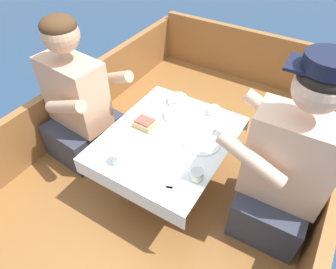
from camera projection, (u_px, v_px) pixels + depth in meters
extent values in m
plane|color=navy|center=(173.00, 201.00, 2.24)|extent=(60.00, 60.00, 0.00)
cube|color=brown|center=(173.00, 188.00, 2.12)|extent=(1.85, 2.83, 0.33)
cube|color=#936033|center=(70.00, 106.00, 2.22)|extent=(0.06, 2.83, 0.40)
cube|color=#936033|center=(324.00, 217.00, 1.53)|extent=(0.06, 2.83, 0.40)
cube|color=#936033|center=(251.00, 56.00, 2.72)|extent=(1.73, 0.06, 0.46)
cylinder|color=#B2B2B7|center=(168.00, 161.00, 1.85)|extent=(0.07, 0.07, 0.36)
cube|color=brown|center=(168.00, 139.00, 1.72)|extent=(0.65, 0.79, 0.02)
cube|color=white|center=(168.00, 137.00, 1.72)|extent=(0.68, 0.82, 0.00)
cube|color=white|center=(125.00, 192.00, 1.50)|extent=(0.68, 0.00, 0.10)
cube|color=white|center=(200.00, 108.00, 2.01)|extent=(0.68, 0.00, 0.10)
cube|color=#333847|center=(86.00, 134.00, 2.10)|extent=(0.40, 0.47, 0.26)
cube|color=tan|center=(75.00, 93.00, 1.86)|extent=(0.42, 0.26, 0.45)
sphere|color=tan|center=(60.00, 34.00, 1.60)|extent=(0.21, 0.21, 0.21)
ellipsoid|color=#472D19|center=(58.00, 26.00, 1.57)|extent=(0.20, 0.20, 0.11)
cylinder|color=tan|center=(112.00, 78.00, 1.85)|extent=(0.34, 0.10, 0.21)
cylinder|color=tan|center=(65.00, 107.00, 1.64)|extent=(0.34, 0.10, 0.21)
cube|color=#333847|center=(272.00, 205.00, 1.67)|extent=(0.37, 0.45, 0.26)
cube|color=beige|center=(291.00, 159.00, 1.42)|extent=(0.41, 0.23, 0.49)
sphere|color=beige|center=(320.00, 88.00, 1.14)|extent=(0.21, 0.21, 0.21)
ellipsoid|color=black|center=(324.00, 77.00, 1.11)|extent=(0.20, 0.20, 0.11)
cylinder|color=beige|center=(251.00, 159.00, 1.30)|extent=(0.34, 0.08, 0.21)
cylinder|color=beige|center=(273.00, 114.00, 1.53)|extent=(0.34, 0.08, 0.21)
cylinder|color=black|center=(330.00, 63.00, 1.07)|extent=(0.19, 0.19, 0.06)
cube|color=black|center=(301.00, 64.00, 1.13)|extent=(0.10, 0.15, 0.01)
cylinder|color=white|center=(145.00, 127.00, 1.77)|extent=(0.19, 0.19, 0.01)
cylinder|color=white|center=(202.00, 142.00, 1.68)|extent=(0.22, 0.22, 0.01)
cube|color=tan|center=(145.00, 124.00, 1.76)|extent=(0.12, 0.10, 0.04)
cube|color=#B74C3D|center=(145.00, 121.00, 1.74)|extent=(0.10, 0.08, 0.01)
cylinder|color=white|center=(176.00, 114.00, 1.83)|extent=(0.14, 0.14, 0.04)
cylinder|color=beige|center=(176.00, 113.00, 1.83)|extent=(0.12, 0.12, 0.02)
cylinder|color=white|center=(178.00, 100.00, 1.95)|extent=(0.13, 0.13, 0.04)
cylinder|color=beige|center=(178.00, 99.00, 1.94)|extent=(0.10, 0.10, 0.02)
cylinder|color=white|center=(118.00, 157.00, 1.55)|extent=(0.07, 0.07, 0.07)
torus|color=white|center=(125.00, 160.00, 1.53)|extent=(0.04, 0.01, 0.04)
cylinder|color=#3D2314|center=(118.00, 154.00, 1.54)|extent=(0.06, 0.06, 0.01)
cylinder|color=white|center=(214.00, 111.00, 1.85)|extent=(0.06, 0.06, 0.05)
torus|color=white|center=(220.00, 112.00, 1.83)|extent=(0.04, 0.01, 0.04)
cylinder|color=#3D2314|center=(214.00, 108.00, 1.84)|extent=(0.06, 0.06, 0.01)
cylinder|color=silver|center=(197.00, 175.00, 1.47)|extent=(0.06, 0.06, 0.05)
cylinder|color=beige|center=(197.00, 175.00, 1.47)|extent=(0.07, 0.07, 0.03)
cube|color=silver|center=(159.00, 142.00, 1.68)|extent=(0.05, 0.17, 0.00)
ellipsoid|color=silver|center=(167.00, 136.00, 1.72)|extent=(0.04, 0.02, 0.01)
cube|color=silver|center=(155.00, 185.00, 1.46)|extent=(0.17, 0.06, 0.00)
cube|color=silver|center=(169.00, 188.00, 1.45)|extent=(0.04, 0.03, 0.00)
cube|color=silver|center=(179.00, 175.00, 1.51)|extent=(0.04, 0.17, 0.00)
ellipsoid|color=silver|center=(184.00, 165.00, 1.55)|extent=(0.04, 0.02, 0.01)
cube|color=silver|center=(218.00, 126.00, 1.78)|extent=(0.01, 0.17, 0.00)
cube|color=silver|center=(165.00, 94.00, 2.03)|extent=(0.16, 0.07, 0.00)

